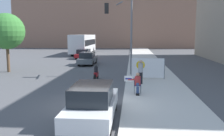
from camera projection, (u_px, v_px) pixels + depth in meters
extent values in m
plane|color=#4F4F51|center=(93.00, 106.00, 12.42)|extent=(160.00, 160.00, 0.00)
cube|color=beige|center=(147.00, 66.00, 26.94)|extent=(4.07, 90.00, 0.12)
cylinder|color=#474C56|center=(134.00, 90.00, 14.30)|extent=(0.03, 0.03, 0.46)
cylinder|color=#474C56|center=(141.00, 90.00, 14.27)|extent=(0.03, 0.03, 0.46)
cylinder|color=#474C56|center=(134.00, 89.00, 14.66)|extent=(0.03, 0.03, 0.46)
cylinder|color=#474C56|center=(141.00, 89.00, 14.63)|extent=(0.03, 0.03, 0.46)
cube|color=navy|center=(138.00, 85.00, 14.43)|extent=(0.40, 0.40, 0.02)
cube|color=navy|center=(138.00, 81.00, 14.59)|extent=(0.40, 0.02, 0.38)
cylinder|color=#334775|center=(138.00, 84.00, 14.26)|extent=(0.18, 0.42, 0.18)
cylinder|color=#334775|center=(138.00, 91.00, 14.10)|extent=(0.16, 0.16, 0.46)
cube|color=black|center=(138.00, 94.00, 14.06)|extent=(0.20, 0.28, 0.10)
cylinder|color=#B23333|center=(138.00, 81.00, 14.42)|extent=(0.34, 0.34, 0.52)
sphere|color=tan|center=(138.00, 74.00, 14.37)|extent=(0.22, 0.22, 0.22)
cylinder|color=#B23333|center=(132.00, 80.00, 14.36)|extent=(0.45, 0.09, 0.09)
cube|color=white|center=(128.00, 79.00, 14.37)|extent=(0.48, 0.02, 0.33)
cube|color=navy|center=(128.00, 79.00, 14.36)|extent=(0.36, 0.01, 0.08)
cylinder|color=black|center=(141.00, 78.00, 17.25)|extent=(0.28, 0.28, 0.81)
cylinder|color=#9E9EA3|center=(141.00, 68.00, 17.15)|extent=(0.34, 0.34, 0.64)
sphere|color=tan|center=(141.00, 61.00, 17.09)|extent=(0.21, 0.21, 0.21)
cylinder|color=slate|center=(131.00, 68.00, 19.10)|extent=(0.06, 0.06, 1.60)
cylinder|color=slate|center=(164.00, 69.00, 18.90)|extent=(0.06, 0.06, 1.60)
cube|color=white|center=(148.00, 68.00, 18.99)|extent=(2.52, 0.02, 1.50)
cylinder|color=yellow|center=(141.00, 65.00, 18.99)|extent=(0.66, 0.01, 0.66)
cylinder|color=slate|center=(131.00, 38.00, 21.01)|extent=(0.16, 0.16, 6.20)
cylinder|color=slate|center=(119.00, 3.00, 20.44)|extent=(0.66, 2.07, 0.11)
cube|color=black|center=(107.00, 8.00, 20.30)|extent=(0.37, 0.37, 0.84)
sphere|color=green|center=(107.00, 12.00, 20.34)|extent=(0.18, 0.18, 0.18)
cube|color=white|center=(93.00, 107.00, 10.26)|extent=(1.77, 4.61, 0.59)
cube|color=black|center=(92.00, 93.00, 9.99)|extent=(1.52, 2.40, 0.68)
cylinder|color=black|center=(82.00, 103.00, 11.77)|extent=(0.22, 0.64, 0.64)
cylinder|color=black|center=(114.00, 104.00, 11.64)|extent=(0.22, 0.64, 0.64)
cylinder|color=black|center=(65.00, 125.00, 8.95)|extent=(0.22, 0.64, 0.64)
cylinder|color=black|center=(108.00, 126.00, 8.82)|extent=(0.22, 0.64, 0.64)
cube|color=#565B60|center=(88.00, 60.00, 28.85)|extent=(1.72, 4.33, 0.54)
cube|color=black|center=(87.00, 55.00, 28.60)|extent=(1.48, 2.25, 0.64)
cylinder|color=black|center=(84.00, 61.00, 30.27)|extent=(0.22, 0.64, 0.64)
cylinder|color=black|center=(96.00, 61.00, 30.15)|extent=(0.22, 0.64, 0.64)
cylinder|color=black|center=(79.00, 63.00, 27.62)|extent=(0.22, 0.64, 0.64)
cylinder|color=black|center=(92.00, 63.00, 27.50)|extent=(0.22, 0.64, 0.64)
cube|color=maroon|center=(84.00, 55.00, 35.89)|extent=(1.89, 4.31, 0.49)
cube|color=black|center=(84.00, 51.00, 35.65)|extent=(1.62, 2.24, 0.60)
cylinder|color=black|center=(80.00, 56.00, 37.31)|extent=(0.22, 0.64, 0.64)
cylinder|color=black|center=(91.00, 56.00, 37.17)|extent=(0.22, 0.64, 0.64)
cylinder|color=black|center=(76.00, 57.00, 34.67)|extent=(0.22, 0.64, 0.64)
cylinder|color=black|center=(88.00, 57.00, 34.53)|extent=(0.22, 0.64, 0.64)
cube|color=silver|center=(83.00, 43.00, 42.90)|extent=(2.58, 11.04, 2.94)
cube|color=black|center=(83.00, 42.00, 42.87)|extent=(2.60, 10.49, 0.95)
cylinder|color=black|center=(81.00, 50.00, 46.56)|extent=(0.30, 1.04, 1.04)
cylinder|color=black|center=(93.00, 50.00, 46.37)|extent=(0.30, 1.04, 1.04)
cylinder|color=black|center=(72.00, 53.00, 39.80)|extent=(0.30, 1.04, 1.04)
cylinder|color=black|center=(86.00, 53.00, 39.61)|extent=(0.30, 1.04, 1.04)
cube|color=maroon|center=(96.00, 74.00, 19.11)|extent=(0.24, 0.89, 0.32)
cylinder|color=black|center=(96.00, 70.00, 19.01)|extent=(0.28, 0.28, 0.52)
sphere|color=black|center=(96.00, 67.00, 18.97)|extent=(0.24, 0.24, 0.24)
cylinder|color=black|center=(97.00, 75.00, 19.86)|extent=(0.10, 0.60, 0.60)
cylinder|color=black|center=(95.00, 78.00, 18.40)|extent=(0.10, 0.60, 0.60)
cylinder|color=brown|center=(8.00, 58.00, 23.23)|extent=(0.28, 0.28, 2.63)
sphere|color=#387A33|center=(7.00, 31.00, 22.89)|extent=(3.31, 3.31, 3.31)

